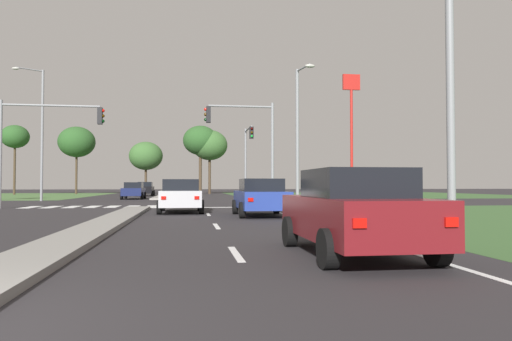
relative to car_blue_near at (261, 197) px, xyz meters
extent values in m
plane|color=#282628|center=(-5.64, 14.64, -0.80)|extent=(200.00, 200.00, 0.00)
cube|color=#385B2D|center=(19.86, 39.14, -0.79)|extent=(35.00, 35.00, 0.01)
cube|color=gray|center=(-5.64, -4.36, -0.73)|extent=(1.20, 22.00, 0.14)
cube|color=gray|center=(-5.64, 39.64, -0.73)|extent=(1.20, 36.00, 0.14)
cube|color=silver|center=(-2.14, -10.72, -0.79)|extent=(0.14, 2.00, 0.01)
cube|color=silver|center=(-2.14, -4.72, -0.79)|extent=(0.14, 2.00, 0.01)
cube|color=silver|center=(-2.14, 1.28, -0.79)|extent=(0.14, 2.00, 0.01)
cube|color=silver|center=(1.21, -3.36, -0.79)|extent=(0.14, 24.00, 0.01)
cube|color=silver|center=(-1.84, 7.64, -0.79)|extent=(6.40, 0.50, 0.01)
cube|color=silver|center=(-12.04, 9.44, -0.79)|extent=(0.70, 2.80, 0.01)
cube|color=silver|center=(-10.89, 9.44, -0.79)|extent=(0.70, 2.80, 0.01)
cube|color=silver|center=(-9.74, 9.44, -0.79)|extent=(0.70, 2.80, 0.01)
cube|color=silver|center=(-8.59, 9.44, -0.79)|extent=(0.70, 2.80, 0.01)
cube|color=silver|center=(-7.44, 9.44, -0.79)|extent=(0.70, 2.80, 0.01)
cube|color=silver|center=(-6.29, 9.44, -0.79)|extent=(0.70, 2.80, 0.01)
cube|color=silver|center=(-5.14, 9.44, -0.79)|extent=(0.70, 2.80, 0.01)
cube|color=silver|center=(-3.99, 9.44, -0.79)|extent=(0.70, 2.80, 0.01)
cube|color=navy|center=(0.00, 0.03, -0.12)|extent=(1.87, 4.29, 0.72)
cube|color=black|center=(0.00, -0.12, 0.50)|extent=(1.64, 1.98, 0.52)
cube|color=red|center=(-0.71, -2.13, -0.05)|extent=(0.20, 0.04, 0.14)
cube|color=red|center=(0.71, -2.13, -0.05)|extent=(0.20, 0.04, 0.14)
cylinder|color=black|center=(-0.93, 1.41, -0.48)|extent=(0.22, 0.64, 0.64)
cylinder|color=black|center=(0.93, 1.41, -0.48)|extent=(0.22, 0.64, 0.64)
cylinder|color=black|center=(-0.93, -1.34, -0.48)|extent=(0.22, 0.64, 0.64)
cylinder|color=black|center=(0.93, -1.34, -0.48)|extent=(0.22, 0.64, 0.64)
cube|color=#161E47|center=(-7.85, 24.29, -0.14)|extent=(1.72, 4.38, 0.68)
cube|color=black|center=(-7.85, 24.44, 0.46)|extent=(1.52, 2.02, 0.52)
cube|color=red|center=(-7.19, 26.50, -0.07)|extent=(0.20, 0.04, 0.14)
cube|color=red|center=(-8.51, 26.50, -0.07)|extent=(0.20, 0.04, 0.14)
cylinder|color=black|center=(-6.99, 22.89, -0.48)|extent=(0.22, 0.64, 0.64)
cylinder|color=black|center=(-8.71, 22.89, -0.48)|extent=(0.22, 0.64, 0.64)
cylinder|color=black|center=(-6.99, 25.69, -0.48)|extent=(0.22, 0.64, 0.64)
cylinder|color=black|center=(-8.71, 25.69, -0.48)|extent=(0.22, 0.64, 0.64)
cube|color=black|center=(-7.85, 36.25, -0.09)|extent=(1.75, 4.29, 0.78)
cube|color=black|center=(-7.85, 36.40, 0.56)|extent=(1.54, 1.97, 0.52)
cube|color=red|center=(-7.19, 38.41, -0.01)|extent=(0.20, 0.04, 0.14)
cube|color=red|center=(-8.52, 38.41, -0.01)|extent=(0.20, 0.04, 0.14)
cylinder|color=black|center=(-6.98, 34.88, -0.48)|extent=(0.22, 0.64, 0.64)
cylinder|color=black|center=(-8.73, 34.88, -0.48)|extent=(0.22, 0.64, 0.64)
cylinder|color=black|center=(-6.98, 37.62, -0.48)|extent=(0.22, 0.64, 0.64)
cylinder|color=black|center=(-8.73, 37.62, -0.48)|extent=(0.22, 0.64, 0.64)
cube|color=maroon|center=(0.01, -11.17, -0.09)|extent=(1.81, 4.32, 0.76)
cube|color=black|center=(0.01, -11.32, 0.55)|extent=(1.60, 1.99, 0.52)
cube|color=red|center=(-0.68, -13.35, -0.02)|extent=(0.20, 0.04, 0.14)
cube|color=red|center=(0.70, -13.35, -0.02)|extent=(0.20, 0.04, 0.14)
cylinder|color=black|center=(-0.89, -9.79, -0.48)|extent=(0.22, 0.64, 0.64)
cylinder|color=black|center=(0.92, -9.79, -0.48)|extent=(0.22, 0.64, 0.64)
cylinder|color=black|center=(-0.89, -12.55, -0.48)|extent=(0.22, 0.64, 0.64)
cylinder|color=black|center=(0.92, -12.55, -0.48)|extent=(0.22, 0.64, 0.64)
cube|color=#B7B7BC|center=(-3.35, 3.04, -0.12)|extent=(1.84, 4.55, 0.72)
cube|color=black|center=(-3.35, 2.89, 0.50)|extent=(1.62, 2.09, 0.52)
cube|color=red|center=(-4.05, 0.74, -0.04)|extent=(0.20, 0.04, 0.14)
cube|color=red|center=(-2.65, 0.74, -0.04)|extent=(0.20, 0.04, 0.14)
cylinder|color=black|center=(-4.27, 4.49, -0.48)|extent=(0.22, 0.64, 0.64)
cylinder|color=black|center=(-2.43, 4.49, -0.48)|extent=(0.22, 0.64, 0.64)
cylinder|color=black|center=(-4.27, 1.58, -0.48)|extent=(0.22, 0.64, 0.64)
cylinder|color=black|center=(-2.43, 1.58, -0.48)|extent=(0.22, 0.64, 0.64)
cylinder|color=gray|center=(1.96, 8.04, 2.30)|extent=(0.18, 0.18, 6.19)
cylinder|color=gray|center=(0.06, 8.04, 5.14)|extent=(3.81, 0.12, 0.12)
cube|color=black|center=(-1.85, 8.04, 4.62)|extent=(0.26, 0.32, 0.95)
sphere|color=red|center=(-2.01, 8.04, 4.92)|extent=(0.20, 0.20, 0.20)
sphere|color=#3A2405|center=(-2.01, 8.04, 4.62)|extent=(0.20, 0.20, 0.20)
sphere|color=black|center=(-2.01, 8.04, 4.32)|extent=(0.20, 0.20, 0.20)
cylinder|color=gray|center=(1.96, 21.24, 2.30)|extent=(0.18, 0.18, 6.20)
cylinder|color=gray|center=(1.96, 19.30, 5.15)|extent=(0.12, 3.88, 0.12)
cube|color=black|center=(1.96, 17.35, 4.62)|extent=(0.32, 0.26, 0.95)
sphere|color=#360503|center=(1.96, 17.19, 4.92)|extent=(0.20, 0.20, 0.20)
sphere|color=#3A2405|center=(1.96, 17.19, 4.62)|extent=(0.20, 0.20, 0.20)
sphere|color=green|center=(1.96, 17.19, 4.32)|extent=(0.20, 0.20, 0.20)
cylinder|color=gray|center=(-13.24, 8.04, 2.20)|extent=(0.18, 0.18, 5.98)
cylinder|color=gray|center=(-10.61, 8.04, 4.94)|extent=(5.27, 0.12, 0.12)
cube|color=black|center=(-7.97, 8.04, 4.41)|extent=(0.26, 0.32, 0.95)
sphere|color=red|center=(-7.81, 8.04, 4.71)|extent=(0.20, 0.20, 0.20)
sphere|color=#3A2405|center=(-7.81, 8.04, 4.41)|extent=(0.20, 0.20, 0.20)
sphere|color=black|center=(-7.81, 8.04, 4.11)|extent=(0.20, 0.20, 0.20)
cylinder|color=gray|center=(3.34, -8.91, 3.34)|extent=(0.20, 0.20, 8.27)
cylinder|color=gray|center=(3.34, 7.45, 3.26)|extent=(0.20, 0.20, 8.11)
cylinder|color=gray|center=(3.50, 6.61, 7.22)|extent=(0.43, 1.69, 0.10)
ellipsoid|color=#B2B2A8|center=(3.67, 5.78, 7.12)|extent=(0.56, 0.28, 0.20)
cylinder|color=gray|center=(-14.62, 20.36, 4.48)|extent=(0.20, 0.20, 10.55)
cylinder|color=gray|center=(-15.47, 19.79, 9.66)|extent=(1.76, 1.21, 0.10)
ellipsoid|color=#B2B2A8|center=(-16.33, 19.23, 9.56)|extent=(0.56, 0.28, 0.20)
cylinder|color=red|center=(13.65, 26.98, 4.74)|extent=(0.28, 0.28, 11.08)
cube|color=red|center=(13.65, 26.98, 11.08)|extent=(1.80, 0.30, 1.60)
torus|color=yellow|center=(13.25, 27.15, 11.08)|extent=(0.96, 0.16, 0.96)
torus|color=yellow|center=(14.04, 27.15, 11.08)|extent=(0.96, 0.16, 0.96)
cylinder|color=#423323|center=(-25.43, 46.12, 2.52)|extent=(0.29, 0.29, 6.63)
ellipsoid|color=#285123|center=(-25.43, 46.12, 6.81)|extent=(3.55, 3.55, 3.02)
cylinder|color=#423323|center=(-18.32, 49.03, 2.14)|extent=(0.30, 0.30, 5.87)
ellipsoid|color=#285123|center=(-18.32, 49.03, 6.45)|extent=(5.02, 5.02, 4.26)
cylinder|color=#423323|center=(-8.82, 48.29, 1.23)|extent=(0.34, 0.34, 4.06)
ellipsoid|color=#38602D|center=(-8.82, 48.29, 4.55)|extent=(4.67, 4.67, 3.97)
cylinder|color=#423323|center=(-1.25, 46.98, 2.29)|extent=(0.42, 0.42, 6.16)
ellipsoid|color=#285123|center=(-1.25, 46.98, 6.70)|extent=(4.86, 4.86, 4.13)
cylinder|color=#423323|center=(0.05, 47.17, 1.95)|extent=(0.37, 0.37, 5.49)
ellipsoid|color=#38602D|center=(0.05, 47.17, 6.07)|extent=(5.00, 5.00, 4.25)
camera|label=1|loc=(-3.06, -19.70, 0.52)|focal=33.30mm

